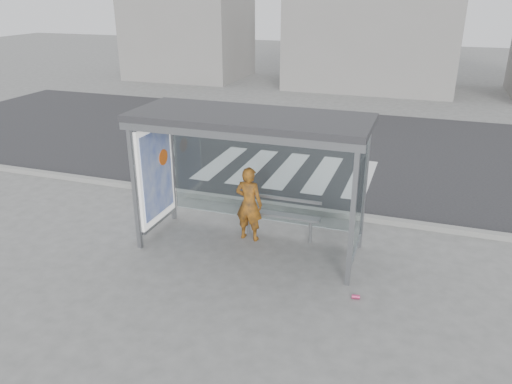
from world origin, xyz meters
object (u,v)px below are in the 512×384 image
bus_shelter (231,146)px  soda_can (356,297)px  person (249,204)px  bench (279,214)px

bus_shelter → soda_can: 3.42m
soda_can → person: bearing=148.8°
bus_shelter → bench: bearing=33.8°
bus_shelter → bench: size_ratio=2.58×
bench → soda_can: 2.49m
bench → soda_can: size_ratio=12.70×
person → bench: (0.55, 0.24, -0.25)m
bus_shelter → soda_can: bearing=-23.8°
person → bench: 0.65m
bench → soda_can: (1.79, -1.66, -0.47)m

